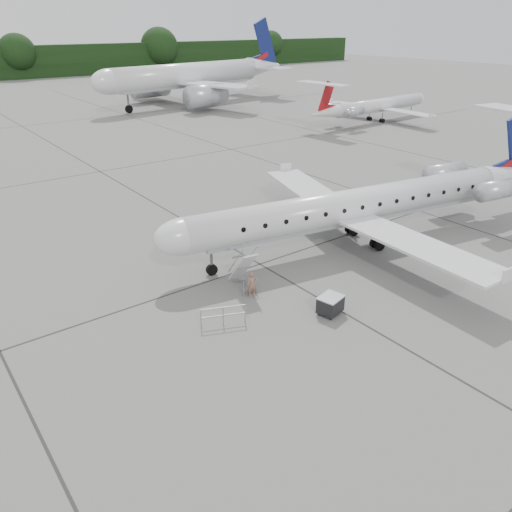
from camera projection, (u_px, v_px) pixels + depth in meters
ground at (383, 270)px, 30.17m from camera, size 320.00×320.00×0.00m
main_regional_jet at (356, 189)px, 32.03m from camera, size 33.41×26.69×7.69m
airstair at (243, 268)px, 27.71m from camera, size 1.23×2.26×2.41m
passenger at (252, 285)px, 26.92m from camera, size 0.61×0.47×1.50m
safety_railing at (223, 316)px, 24.51m from camera, size 2.05×0.94×1.00m
baggage_cart at (330, 305)px, 25.46m from camera, size 1.40×1.23×1.05m
bg_narrowbody at (186, 63)px, 86.76m from camera, size 43.23×34.01×14.14m
bg_regional_right at (381, 99)px, 74.03m from camera, size 25.82×19.38×6.48m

